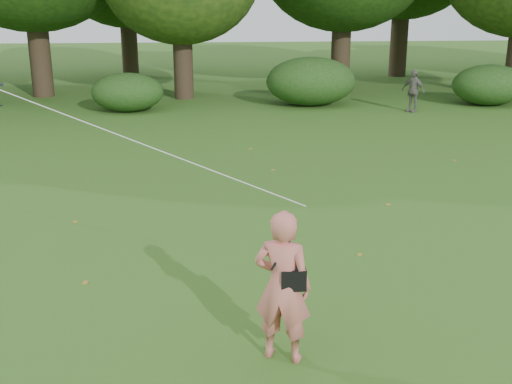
{
  "coord_description": "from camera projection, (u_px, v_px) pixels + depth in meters",
  "views": [
    {
      "loc": [
        -1.1,
        -6.99,
        4.35
      ],
      "look_at": [
        -0.4,
        2.0,
        1.5
      ],
      "focal_mm": 45.0,
      "sensor_mm": 36.0,
      "label": 1
    }
  ],
  "objects": [
    {
      "name": "ground",
      "position": [
        300.0,
        353.0,
        8.04
      ],
      "size": [
        100.0,
        100.0,
        0.0
      ],
      "primitive_type": "plane",
      "color": "#265114",
      "rests_on": "ground"
    },
    {
      "name": "man_kite_flyer",
      "position": [
        283.0,
        287.0,
        7.66
      ],
      "size": [
        0.82,
        0.69,
        1.93
      ],
      "primitive_type": "imported",
      "rotation": [
        0.0,
        0.0,
        2.76
      ],
      "color": "#D36D63",
      "rests_on": "ground"
    },
    {
      "name": "bystander_right",
      "position": [
        413.0,
        91.0,
        23.67
      ],
      "size": [
        0.9,
        0.93,
        1.56
      ],
      "primitive_type": "imported",
      "rotation": [
        0.0,
        0.0,
        -0.83
      ],
      "color": "slate",
      "rests_on": "ground"
    },
    {
      "name": "crossbody_bag",
      "position": [
        293.0,
        278.0,
        7.6
      ],
      "size": [
        0.43,
        0.2,
        0.74
      ],
      "color": "black",
      "rests_on": "ground"
    },
    {
      "name": "shrub_band",
      "position": [
        216.0,
        85.0,
        24.46
      ],
      "size": [
        39.15,
        3.22,
        1.88
      ],
      "color": "#264919",
      "rests_on": "ground"
    },
    {
      "name": "fallen_leaves",
      "position": [
        288.0,
        231.0,
        12.1
      ],
      "size": [
        10.04,
        13.98,
        0.01
      ],
      "color": "olive",
      "rests_on": "ground"
    }
  ]
}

